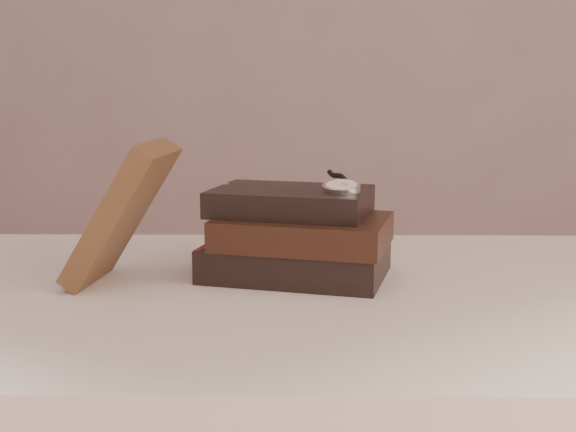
{
  "coord_description": "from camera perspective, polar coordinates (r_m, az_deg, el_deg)",
  "views": [
    {
      "loc": [
        0.06,
        -0.48,
        0.99
      ],
      "look_at": [
        0.05,
        0.41,
        0.82
      ],
      "focal_mm": 46.4,
      "sensor_mm": 36.0,
      "label": 1
    }
  ],
  "objects": [
    {
      "name": "table",
      "position": [
        0.9,
        -3.35,
        -11.18
      ],
      "size": [
        1.0,
        0.6,
        0.75
      ],
      "color": "silver",
      "rests_on": "ground"
    },
    {
      "name": "book_stack",
      "position": [
        0.91,
        0.71,
        -1.55
      ],
      "size": [
        0.25,
        0.2,
        0.11
      ],
      "color": "black",
      "rests_on": "table"
    },
    {
      "name": "journal",
      "position": [
        0.89,
        -12.63,
        0.22
      ],
      "size": [
        0.13,
        0.13,
        0.17
      ],
      "primitive_type": "cube",
      "rotation": [
        0.0,
        0.56,
        -0.13
      ],
      "color": "#3F2818",
      "rests_on": "table"
    },
    {
      "name": "pocket_watch",
      "position": [
        0.88,
        4.07,
        2.33
      ],
      "size": [
        0.05,
        0.15,
        0.02
      ],
      "color": "silver",
      "rests_on": "book_stack"
    },
    {
      "name": "eyeglasses",
      "position": [
        1.0,
        -2.55,
        0.15
      ],
      "size": [
        0.11,
        0.12,
        0.04
      ],
      "color": "silver",
      "rests_on": "book_stack"
    }
  ]
}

